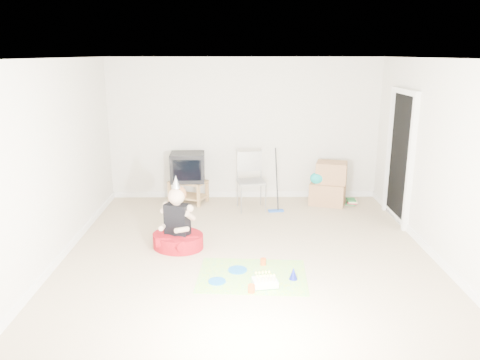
{
  "coord_description": "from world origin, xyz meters",
  "views": [
    {
      "loc": [
        -0.17,
        -6.08,
        2.66
      ],
      "look_at": [
        -0.1,
        0.4,
        0.9
      ],
      "focal_mm": 35.0,
      "sensor_mm": 36.0,
      "label": 1
    }
  ],
  "objects_px": {
    "birthday_cake": "(265,283)",
    "crt_tv": "(188,167)",
    "folding_chair": "(251,182)",
    "seated_woman": "(178,232)",
    "tv_stand": "(188,189)",
    "cardboard_boxes": "(329,184)"
  },
  "relations": [
    {
      "from": "folding_chair",
      "to": "birthday_cake",
      "type": "relative_size",
      "value": 3.29
    },
    {
      "from": "seated_woman",
      "to": "crt_tv",
      "type": "bearing_deg",
      "value": 91.33
    },
    {
      "from": "folding_chair",
      "to": "seated_woman",
      "type": "height_order",
      "value": "seated_woman"
    },
    {
      "from": "cardboard_boxes",
      "to": "crt_tv",
      "type": "bearing_deg",
      "value": 177.29
    },
    {
      "from": "seated_woman",
      "to": "birthday_cake",
      "type": "bearing_deg",
      "value": -45.08
    },
    {
      "from": "tv_stand",
      "to": "crt_tv",
      "type": "height_order",
      "value": "crt_tv"
    },
    {
      "from": "birthday_cake",
      "to": "cardboard_boxes",
      "type": "bearing_deg",
      "value": 66.69
    },
    {
      "from": "cardboard_boxes",
      "to": "seated_woman",
      "type": "distance_m",
      "value": 3.18
    },
    {
      "from": "seated_woman",
      "to": "birthday_cake",
      "type": "relative_size",
      "value": 3.35
    },
    {
      "from": "tv_stand",
      "to": "crt_tv",
      "type": "distance_m",
      "value": 0.42
    },
    {
      "from": "folding_chair",
      "to": "seated_woman",
      "type": "distance_m",
      "value": 2.02
    },
    {
      "from": "crt_tv",
      "to": "seated_woman",
      "type": "bearing_deg",
      "value": -91.1
    },
    {
      "from": "tv_stand",
      "to": "birthday_cake",
      "type": "distance_m",
      "value": 3.46
    },
    {
      "from": "folding_chair",
      "to": "birthday_cake",
      "type": "height_order",
      "value": "folding_chair"
    },
    {
      "from": "folding_chair",
      "to": "birthday_cake",
      "type": "bearing_deg",
      "value": -88.7
    },
    {
      "from": "cardboard_boxes",
      "to": "seated_woman",
      "type": "relative_size",
      "value": 0.74
    },
    {
      "from": "seated_woman",
      "to": "birthday_cake",
      "type": "height_order",
      "value": "seated_woman"
    },
    {
      "from": "seated_woman",
      "to": "birthday_cake",
      "type": "distance_m",
      "value": 1.65
    },
    {
      "from": "crt_tv",
      "to": "folding_chair",
      "type": "relative_size",
      "value": 0.59
    },
    {
      "from": "seated_woman",
      "to": "folding_chair",
      "type": "bearing_deg",
      "value": 56.85
    },
    {
      "from": "birthday_cake",
      "to": "crt_tv",
      "type": "bearing_deg",
      "value": 110.42
    },
    {
      "from": "crt_tv",
      "to": "birthday_cake",
      "type": "height_order",
      "value": "crt_tv"
    }
  ]
}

